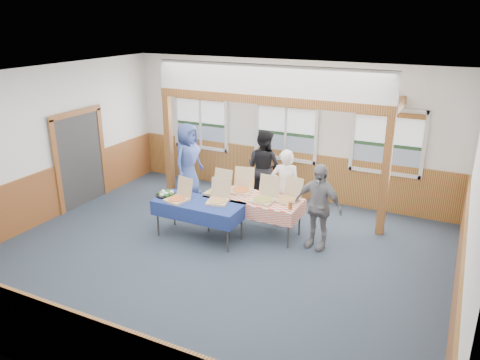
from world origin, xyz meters
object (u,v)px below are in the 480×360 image
object	(u,v)px
woman_white	(285,188)
table_left	(199,205)
man_blue	(188,160)
table_right	(254,200)
person_grey	(318,206)
woman_black	(264,167)

from	to	relation	value
woman_white	table_left	bearing A→B (deg)	28.22
man_blue	table_right	bearing A→B (deg)	-113.10
person_grey	table_left	bearing A→B (deg)	-151.05
table_right	person_grey	bearing A→B (deg)	18.74
table_right	woman_black	distance (m)	1.58
table_left	person_grey	bearing A→B (deg)	-1.77
woman_white	woman_black	bearing A→B (deg)	-63.10
woman_white	person_grey	distance (m)	1.11
woman_white	man_blue	world-z (taller)	man_blue
table_left	table_right	size ratio (longest dim) A/B	0.92
woman_black	person_grey	world-z (taller)	woman_black
person_grey	woman_black	bearing A→B (deg)	151.10
table_right	person_grey	xyz separation A→B (m)	(1.30, -0.02, 0.12)
woman_white	woman_black	distance (m)	1.22
woman_black	man_blue	distance (m)	1.87
table_left	table_right	xyz separation A→B (m)	(0.86, 0.67, 0.00)
table_right	woman_white	distance (m)	0.77
man_blue	person_grey	distance (m)	3.80
table_left	woman_black	size ratio (longest dim) A/B	1.08
woman_white	person_grey	xyz separation A→B (m)	(0.90, -0.66, 0.01)
table_right	man_blue	xyz separation A→B (m)	(-2.29, 1.22, 0.18)
table_right	woman_black	size ratio (longest dim) A/B	1.18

